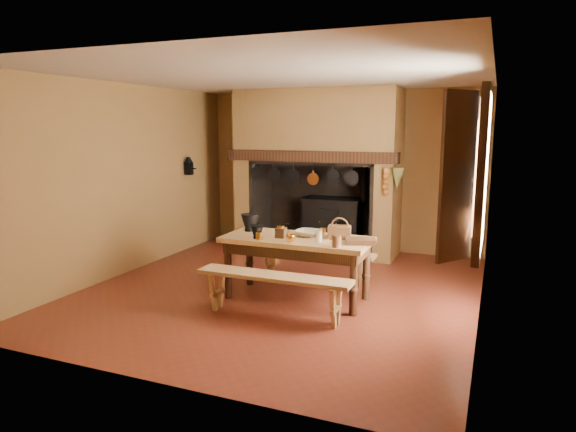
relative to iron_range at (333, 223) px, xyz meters
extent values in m
plane|color=maroon|center=(0.04, -2.45, -0.48)|extent=(5.50, 5.50, 0.00)
plane|color=silver|center=(0.04, -2.45, 2.32)|extent=(5.50, 5.50, 0.00)
cube|color=olive|center=(0.04, 0.30, 0.92)|extent=(5.00, 0.02, 2.80)
cube|color=olive|center=(-2.46, -2.45, 0.92)|extent=(0.02, 5.50, 2.80)
cube|color=olive|center=(2.54, -2.45, 0.92)|extent=(0.02, 5.50, 2.80)
cube|color=olive|center=(0.04, -5.20, 0.92)|extent=(5.00, 0.02, 2.80)
cube|color=olive|center=(-1.51, -0.15, 0.92)|extent=(0.30, 0.90, 2.80)
cube|color=olive|center=(0.99, -0.15, 0.92)|extent=(0.30, 0.90, 2.80)
cube|color=olive|center=(-0.26, -0.15, 1.72)|extent=(2.20, 0.90, 1.20)
cube|color=#32170D|center=(-0.26, -0.55, 1.21)|extent=(2.95, 0.22, 0.18)
cube|color=black|center=(-0.26, 0.27, 0.32)|extent=(2.20, 0.06, 1.60)
cube|color=black|center=(-0.26, -0.15, -0.47)|extent=(2.20, 0.90, 0.02)
cube|color=black|center=(-0.01, 0.00, -0.03)|extent=(1.00, 0.50, 0.90)
cube|color=black|center=(-0.01, -0.02, 0.44)|extent=(1.04, 0.54, 0.04)
cube|color=black|center=(-0.01, -0.26, 0.07)|extent=(0.35, 0.02, 0.45)
cylinder|color=black|center=(0.54, 0.00, 0.77)|extent=(0.10, 0.10, 0.70)
cylinder|color=gold|center=(-0.16, -0.28, 0.07)|extent=(0.03, 0.03, 0.03)
cylinder|color=gold|center=(0.14, -0.28, 0.07)|extent=(0.03, 0.03, 0.03)
cylinder|color=gold|center=(-1.01, -0.15, -0.38)|extent=(0.40, 0.40, 0.20)
cylinder|color=gold|center=(-0.96, -0.40, -0.39)|extent=(0.34, 0.34, 0.18)
cube|color=black|center=(-1.21, -0.05, -0.40)|extent=(0.18, 0.18, 0.16)
cone|color=brown|center=(1.22, -0.66, 0.90)|extent=(0.20, 0.20, 0.35)
cube|color=white|center=(2.52, -2.85, 1.22)|extent=(0.02, 1.00, 1.60)
cube|color=#362111|center=(2.49, -2.85, 2.06)|extent=(0.08, 1.16, 0.08)
cube|color=#362111|center=(2.49, -2.85, 0.38)|extent=(0.08, 1.16, 0.08)
cube|color=#362111|center=(2.29, -3.53, 1.22)|extent=(0.29, 0.39, 1.60)
cube|color=#362111|center=(2.29, -2.17, 1.22)|extent=(0.29, 0.39, 1.60)
cube|color=black|center=(-2.38, -0.90, 0.97)|extent=(0.12, 0.12, 0.22)
cone|color=black|center=(-2.38, -0.90, 1.12)|extent=(0.16, 0.16, 0.10)
cylinder|color=black|center=(-2.29, -0.90, 0.97)|extent=(0.12, 0.02, 0.02)
cube|color=tan|center=(0.36, -2.69, 0.29)|extent=(1.85, 0.82, 0.06)
cube|color=#362111|center=(0.36, -2.69, 0.18)|extent=(1.73, 0.70, 0.14)
cylinder|color=#362111|center=(-0.46, -3.00, -0.11)|extent=(0.09, 0.09, 0.74)
cylinder|color=#362111|center=(1.18, -3.00, -0.11)|extent=(0.09, 0.09, 0.74)
cylinder|color=#362111|center=(-0.46, -2.39, -0.11)|extent=(0.09, 0.09, 0.74)
cylinder|color=#362111|center=(1.18, -2.39, -0.11)|extent=(0.09, 0.09, 0.74)
cube|color=tan|center=(0.36, -3.42, 0.01)|extent=(1.82, 0.32, 0.05)
cube|color=tan|center=(0.36, -2.00, -0.03)|extent=(1.69, 0.30, 0.04)
cylinder|color=black|center=(-0.37, -2.56, 0.34)|extent=(0.13, 0.13, 0.04)
cone|color=black|center=(-0.37, -2.56, 0.45)|extent=(0.23, 0.23, 0.19)
cylinder|color=black|center=(-0.34, -2.56, 0.61)|extent=(0.09, 0.04, 0.19)
cylinder|color=black|center=(-0.08, -2.94, 0.33)|extent=(0.10, 0.10, 0.03)
cone|color=black|center=(-0.08, -2.94, 0.41)|extent=(0.17, 0.17, 0.14)
cylinder|color=black|center=(-0.06, -2.94, 0.53)|extent=(0.07, 0.03, 0.14)
cube|color=#362111|center=(0.18, -2.79, 0.38)|extent=(0.13, 0.13, 0.12)
cylinder|color=gold|center=(0.18, -2.79, 0.45)|extent=(0.09, 0.09, 0.03)
cylinder|color=black|center=(0.23, -2.79, 0.49)|extent=(0.10, 0.02, 0.03)
cylinder|color=gold|center=(-0.02, -3.00, 0.37)|extent=(0.11, 0.11, 0.10)
cylinder|color=gold|center=(0.60, -2.38, 0.36)|extent=(0.08, 0.08, 0.09)
imported|color=#B4A98A|center=(0.47, -2.58, 0.36)|extent=(0.34, 0.34, 0.08)
cylinder|color=brown|center=(0.98, -3.02, 0.39)|extent=(0.13, 0.13, 0.14)
cylinder|color=beige|center=(0.70, -2.84, 0.39)|extent=(0.08, 0.08, 0.14)
cube|color=#4A2D16|center=(0.87, -2.55, 0.40)|extent=(0.31, 0.25, 0.16)
torus|color=#4A2D16|center=(0.87, -2.55, 0.47)|extent=(0.22, 0.07, 0.22)
cube|color=#362111|center=(1.18, -2.73, 0.35)|extent=(0.41, 0.35, 0.06)
imported|color=gold|center=(0.39, -2.97, 0.36)|extent=(0.13, 0.13, 0.09)
camera|label=1|loc=(2.64, -8.56, 1.68)|focal=32.00mm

